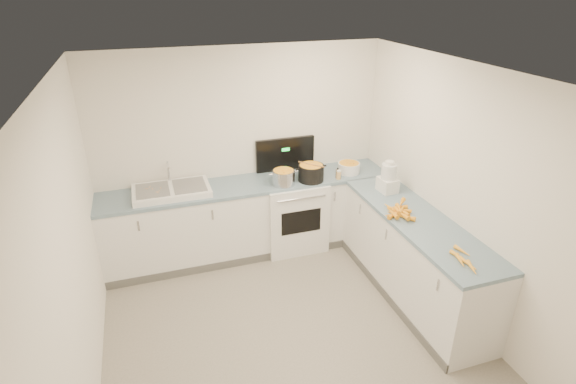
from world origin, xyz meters
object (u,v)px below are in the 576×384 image
object	(u,v)px
stove	(292,211)
sink	(172,190)
extract_bottle	(338,174)
food_processor	(388,179)
steel_pot	(283,178)
mixing_bowl	(349,168)
spice_jar	(339,175)
black_pot	(311,174)

from	to	relation	value
stove	sink	size ratio (longest dim) A/B	1.58
extract_bottle	stove	bearing A→B (deg)	161.17
sink	food_processor	size ratio (longest dim) A/B	2.32
stove	extract_bottle	bearing A→B (deg)	-18.83
steel_pot	mixing_bowl	size ratio (longest dim) A/B	0.97
stove	extract_bottle	size ratio (longest dim) A/B	12.30
mixing_bowl	food_processor	bearing A→B (deg)	-74.27
extract_bottle	food_processor	world-z (taller)	food_processor
food_processor	sink	bearing A→B (deg)	163.11
mixing_bowl	extract_bottle	xyz separation A→B (m)	(-0.21, -0.12, -0.01)
food_processor	spice_jar	bearing A→B (deg)	127.90
steel_pot	black_pot	size ratio (longest dim) A/B	0.88
mixing_bowl	spice_jar	size ratio (longest dim) A/B	2.80
sink	steel_pot	xyz separation A→B (m)	(1.29, -0.16, 0.04)
black_pot	food_processor	size ratio (longest dim) A/B	0.83
stove	steel_pot	size ratio (longest dim) A/B	5.02
spice_jar	stove	bearing A→B (deg)	158.76
steel_pot	extract_bottle	world-z (taller)	steel_pot
steel_pot	black_pot	xyz separation A→B (m)	(0.35, 0.00, 0.01)
extract_bottle	food_processor	size ratio (longest dim) A/B	0.30
mixing_bowl	spice_jar	world-z (taller)	mixing_bowl
black_pot	spice_jar	world-z (taller)	black_pot
steel_pot	black_pot	distance (m)	0.35
black_pot	mixing_bowl	xyz separation A→B (m)	(0.54, 0.09, -0.03)
steel_pot	stove	bearing A→B (deg)	42.00
mixing_bowl	sink	bearing A→B (deg)	178.14
mixing_bowl	spice_jar	bearing A→B (deg)	-143.83
black_pot	steel_pot	bearing A→B (deg)	-179.34
steel_pot	extract_bottle	distance (m)	0.69
black_pot	food_processor	distance (m)	0.92
black_pot	food_processor	xyz separation A→B (m)	(0.72, -0.56, 0.07)
stove	sink	bearing A→B (deg)	179.38
black_pot	mixing_bowl	world-z (taller)	black_pot
sink	black_pot	world-z (taller)	sink
spice_jar	sink	bearing A→B (deg)	173.64
mixing_bowl	black_pot	bearing A→B (deg)	-170.98
extract_bottle	sink	bearing A→B (deg)	174.38
stove	black_pot	distance (m)	0.60
extract_bottle	black_pot	bearing A→B (deg)	173.62
spice_jar	food_processor	size ratio (longest dim) A/B	0.27
stove	extract_bottle	distance (m)	0.76
sink	spice_jar	xyz separation A→B (m)	(1.98, -0.22, 0.01)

